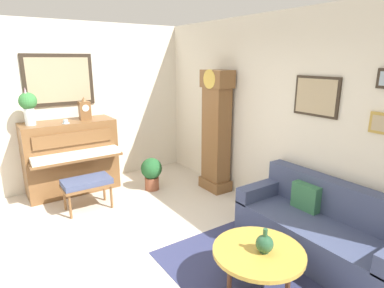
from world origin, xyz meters
TOP-DOWN VIEW (x-y plane):
  - ground_plane at (0.00, 0.00)m, footprint 6.40×6.00m
  - wall_left at (-2.60, 0.00)m, footprint 0.13×4.90m
  - wall_back at (0.02, 2.40)m, footprint 5.30×0.13m
  - area_rug at (1.17, 1.08)m, footprint 2.10×1.50m
  - piano at (-2.23, 0.10)m, footprint 0.87×1.44m
  - piano_bench at (-1.40, 0.10)m, footprint 0.42×0.70m
  - grandfather_clock at (-0.94, 2.15)m, footprint 0.52×0.34m
  - couch at (1.24, 1.96)m, footprint 1.90×0.80m
  - coffee_table at (1.25, 0.95)m, footprint 0.88×0.88m
  - mantel_clock at (-2.23, 0.39)m, footprint 0.13×0.18m
  - flower_vase at (-2.23, -0.44)m, footprint 0.26×0.26m
  - teacup at (-2.07, 0.04)m, footprint 0.12×0.12m
  - green_jug at (1.30, 0.97)m, footprint 0.17×0.17m
  - potted_plant at (-1.53, 1.23)m, footprint 0.36×0.36m

SIDE VIEW (x-z plane):
  - ground_plane at x=0.00m, z-range -0.10..0.00m
  - area_rug at x=1.17m, z-range 0.00..0.01m
  - couch at x=1.24m, z-range -0.11..0.73m
  - potted_plant at x=-1.53m, z-range 0.04..0.60m
  - coffee_table at x=1.25m, z-range 0.18..0.61m
  - piano_bench at x=-1.40m, z-range 0.17..0.65m
  - green_jug at x=1.30m, z-range 0.40..0.64m
  - piano at x=-2.23m, z-range 0.01..1.21m
  - grandfather_clock at x=-0.94m, z-range -0.05..1.98m
  - teacup at x=-2.07m, z-range 1.20..1.26m
  - mantel_clock at x=-2.23m, z-range 1.19..1.57m
  - wall_back at x=0.02m, z-range 0.00..2.80m
  - wall_left at x=-2.60m, z-range 0.01..2.81m
  - flower_vase at x=-2.23m, z-range 1.23..1.81m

